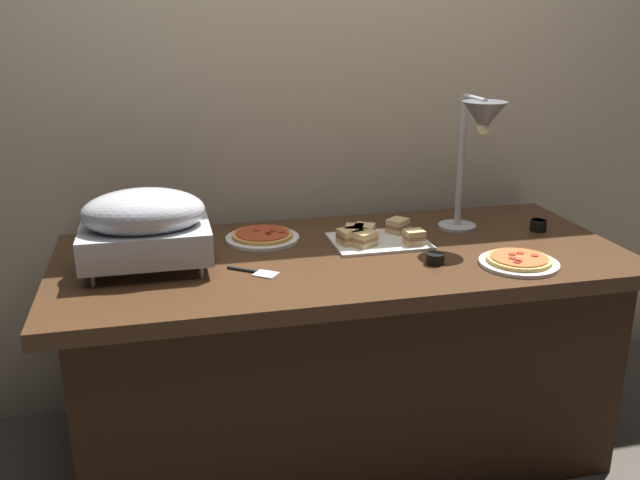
{
  "coord_description": "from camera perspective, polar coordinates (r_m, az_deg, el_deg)",
  "views": [
    {
      "loc": [
        -0.58,
        -2.11,
        1.53
      ],
      "look_at": [
        -0.08,
        0.0,
        0.81
      ],
      "focal_mm": 38.77,
      "sensor_mm": 36.0,
      "label": 1
    }
  ],
  "objects": [
    {
      "name": "sauce_cup_far",
      "position": [
        2.67,
        17.57,
        1.2
      ],
      "size": [
        0.06,
        0.06,
        0.04
      ],
      "color": "black",
      "rests_on": "buffet_table"
    },
    {
      "name": "back_wall",
      "position": [
        2.7,
        -0.84,
        11.31
      ],
      "size": [
        4.4,
        0.04,
        2.4
      ],
      "primitive_type": "cube",
      "color": "#C6B593",
      "rests_on": "ground_plane"
    },
    {
      "name": "pizza_plate_front",
      "position": [
        2.45,
        -4.77,
        0.28
      ],
      "size": [
        0.26,
        0.26,
        0.03
      ],
      "color": "white",
      "rests_on": "buffet_table"
    },
    {
      "name": "sandwich_platter",
      "position": [
        2.42,
        4.5,
        0.29
      ],
      "size": [
        0.33,
        0.25,
        0.06
      ],
      "color": "white",
      "rests_on": "buffet_table"
    },
    {
      "name": "pizza_plate_center",
      "position": [
        2.29,
        16.1,
        -1.71
      ],
      "size": [
        0.25,
        0.25,
        0.03
      ],
      "color": "white",
      "rests_on": "buffet_table"
    },
    {
      "name": "heat_lamp",
      "position": [
        2.44,
        13.0,
        8.77
      ],
      "size": [
        0.15,
        0.3,
        0.5
      ],
      "color": "#B7BABF",
      "rests_on": "buffet_table"
    },
    {
      "name": "buffet_table",
      "position": [
        2.47,
        1.81,
        -9.25
      ],
      "size": [
        1.9,
        0.84,
        0.76
      ],
      "color": "#422816",
      "rests_on": "ground_plane"
    },
    {
      "name": "chafing_dish",
      "position": [
        2.19,
        -14.27,
        1.17
      ],
      "size": [
        0.39,
        0.28,
        0.26
      ],
      "color": "#B7BABF",
      "rests_on": "buffet_table"
    },
    {
      "name": "ground_plane",
      "position": [
        2.67,
        1.72,
        -16.6
      ],
      "size": [
        8.0,
        8.0,
        0.0
      ],
      "primitive_type": "plane",
      "color": "#4C443D"
    },
    {
      "name": "serving_spatula",
      "position": [
        2.15,
        -5.45,
        -2.64
      ],
      "size": [
        0.16,
        0.13,
        0.01
      ],
      "color": "#B7BABF",
      "rests_on": "buffet_table"
    },
    {
      "name": "sauce_cup_near",
      "position": [
        2.24,
        9.48,
        -1.49
      ],
      "size": [
        0.06,
        0.06,
        0.03
      ],
      "color": "black",
      "rests_on": "buffet_table"
    }
  ]
}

